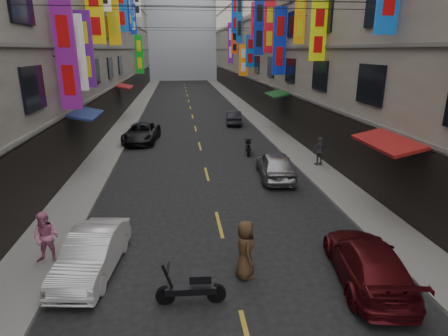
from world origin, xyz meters
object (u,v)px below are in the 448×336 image
object	(u,v)px
scooter_crossing	(192,288)
car_left_far	(142,133)
pedestrian_rfar	(320,151)
pedestrian_crossing	(245,249)
car_right_far	(234,118)
car_right_mid	(275,165)
scooter_far_right	(248,147)
pedestrian_lfar	(46,237)
car_right_near	(368,262)
car_left_mid	(92,253)

from	to	relation	value
scooter_crossing	car_left_far	world-z (taller)	car_left_far
pedestrian_rfar	pedestrian_crossing	distance (m)	11.54
car_right_far	pedestrian_crossing	bearing A→B (deg)	88.52
car_right_far	car_left_far	bearing A→B (deg)	43.97
car_left_far	pedestrian_crossing	bearing A→B (deg)	-69.99
car_right_mid	car_right_far	world-z (taller)	car_right_mid
scooter_far_right	pedestrian_rfar	bearing A→B (deg)	145.42
pedestrian_lfar	pedestrian_rfar	bearing A→B (deg)	42.46
pedestrian_lfar	pedestrian_rfar	xyz separation A→B (m)	(11.69, 8.59, -0.01)
scooter_crossing	car_right_near	world-z (taller)	car_right_near
car_left_mid	car_right_mid	bearing A→B (deg)	53.48
car_right_far	car_right_near	bearing A→B (deg)	96.81
car_left_mid	car_left_far	xyz separation A→B (m)	(0.00, 16.43, 0.03)
car_left_mid	pedestrian_crossing	xyz separation A→B (m)	(4.36, -0.75, 0.24)
pedestrian_rfar	car_right_near	bearing A→B (deg)	67.05
pedestrian_crossing	pedestrian_rfar	bearing A→B (deg)	-35.15
car_left_far	pedestrian_lfar	xyz separation A→B (m)	(-1.40, -15.88, 0.27)
car_right_mid	car_left_far	bearing A→B (deg)	-44.91
car_right_near	scooter_crossing	bearing A→B (deg)	13.34
car_left_mid	pedestrian_lfar	world-z (taller)	pedestrian_lfar
car_left_mid	car_left_far	bearing A→B (deg)	97.68
scooter_far_right	car_left_far	bearing A→B (deg)	-20.79
car_right_far	scooter_crossing	bearing A→B (deg)	85.24
car_right_far	pedestrian_crossing	size ratio (longest dim) A/B	2.09
car_right_near	pedestrian_rfar	size ratio (longest dim) A/B	2.66
car_right_far	pedestrian_lfar	bearing A→B (deg)	73.94
car_left_far	pedestrian_crossing	xyz separation A→B (m)	(4.36, -17.18, 0.21)
car_left_mid	car_right_near	size ratio (longest dim) A/B	0.89
car_left_mid	car_right_near	bearing A→B (deg)	-2.68
scooter_crossing	scooter_far_right	distance (m)	14.76
car_right_mid	pedestrian_lfar	xyz separation A→B (m)	(-8.80, -7.05, 0.23)
pedestrian_crossing	car_left_far	bearing A→B (deg)	10.01
car_right_near	pedestrian_rfar	world-z (taller)	pedestrian_rfar
pedestrian_lfar	car_right_far	bearing A→B (deg)	73.98
car_left_mid	car_right_mid	xyz separation A→B (m)	(7.40, 7.61, 0.07)
pedestrian_crossing	car_right_mid	bearing A→B (deg)	-24.20
scooter_far_right	car_right_near	size ratio (longest dim) A/B	0.43
car_right_near	car_right_far	world-z (taller)	car_right_near
scooter_far_right	car_left_mid	bearing A→B (deg)	70.33
car_right_mid	pedestrian_lfar	distance (m)	11.28
scooter_far_right	car_right_near	bearing A→B (deg)	102.71
scooter_far_right	pedestrian_rfar	xyz separation A→B (m)	(3.39, -3.27, 0.47)
car_right_near	pedestrian_lfar	distance (m)	9.32
scooter_far_right	car_left_far	xyz separation A→B (m)	(-6.90, 4.01, 0.21)
car_right_near	pedestrian_crossing	world-z (taller)	pedestrian_crossing
scooter_far_right	pedestrian_crossing	size ratio (longest dim) A/B	1.04
car_left_far	car_right_near	size ratio (longest dim) A/B	1.10
car_left_mid	car_right_far	size ratio (longest dim) A/B	1.04
car_right_far	pedestrian_rfar	world-z (taller)	pedestrian_rfar
car_right_near	car_right_far	size ratio (longest dim) A/B	1.17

